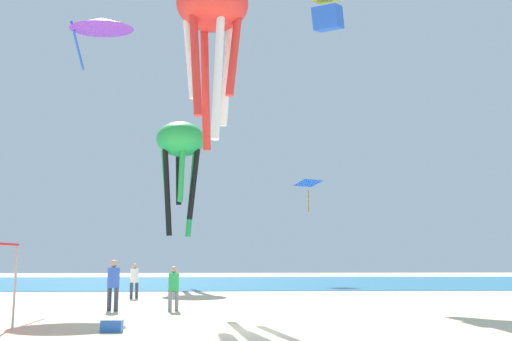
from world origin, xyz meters
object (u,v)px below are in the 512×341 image
at_px(person_rightmost, 113,281).
at_px(kite_box_yellow, 328,4).
at_px(person_far_shore, 174,285).
at_px(person_leftmost, 134,278).
at_px(kite_diamond_blue, 308,185).
at_px(kite_octopus_green, 181,145).
at_px(cooler_box, 112,325).
at_px(kite_delta_purple, 102,24).
at_px(kite_octopus_red, 212,13).

bearing_deg(person_rightmost, kite_box_yellow, -106.53).
bearing_deg(person_rightmost, person_far_shore, -152.58).
xyz_separation_m(person_leftmost, kite_box_yellow, (10.23, 2.74, 15.64)).
xyz_separation_m(person_far_shore, kite_diamond_blue, (7.93, 20.89, 6.48)).
distance_m(kite_octopus_green, kite_box_yellow, 13.16).
bearing_deg(person_leftmost, person_far_shore, -108.13).
xyz_separation_m(person_rightmost, kite_octopus_green, (0.94, 15.41, 8.26)).
height_order(person_far_shore, kite_diamond_blue, kite_diamond_blue).
height_order(cooler_box, kite_delta_purple, kite_delta_purple).
height_order(person_leftmost, kite_box_yellow, kite_box_yellow).
bearing_deg(kite_diamond_blue, kite_octopus_red, 45.80).
xyz_separation_m(person_leftmost, kite_octopus_green, (1.24, 9.06, 8.39)).
bearing_deg(kite_diamond_blue, person_leftmost, 28.09).
height_order(kite_octopus_green, kite_box_yellow, kite_box_yellow).
relative_size(kite_delta_purple, kite_octopus_red, 0.59).
bearing_deg(kite_box_yellow, kite_delta_purple, -142.16).
xyz_separation_m(person_far_shore, kite_octopus_green, (-1.33, 15.55, 8.41)).
distance_m(kite_box_yellow, kite_octopus_red, 11.39).
xyz_separation_m(cooler_box, kite_octopus_green, (-0.29, 21.36, 9.20)).
height_order(person_far_shore, kite_octopus_red, kite_octopus_red).
distance_m(person_leftmost, kite_delta_purple, 13.43).
distance_m(kite_octopus_green, kite_delta_purple, 10.42).
distance_m(cooler_box, kite_box_yellow, 23.92).
bearing_deg(kite_octopus_green, cooler_box, -10.02).
bearing_deg(kite_octopus_red, cooler_box, -97.35).
height_order(person_rightmost, kite_box_yellow, kite_box_yellow).
height_order(kite_diamond_blue, kite_octopus_red, kite_octopus_red).
height_order(kite_octopus_green, kite_delta_purple, kite_delta_purple).
bearing_deg(kite_diamond_blue, person_rightmost, 38.02).
distance_m(person_rightmost, cooler_box, 6.15).
bearing_deg(cooler_box, kite_box_yellow, 59.99).
height_order(person_rightmost, kite_diamond_blue, kite_diamond_blue).
bearing_deg(person_leftmost, kite_box_yellow, -24.76).
bearing_deg(kite_delta_purple, kite_octopus_green, 85.98).
distance_m(kite_box_yellow, kite_delta_purple, 12.89).
bearing_deg(kite_octopus_red, kite_box_yellow, 64.28).
relative_size(cooler_box, kite_octopus_red, 0.08).
height_order(cooler_box, kite_box_yellow, kite_box_yellow).
bearing_deg(cooler_box, person_rightmost, 101.70).
xyz_separation_m(kite_octopus_green, kite_delta_purple, (-3.48, -8.55, 4.84)).
distance_m(person_rightmost, kite_box_yellow, 20.54).
height_order(person_far_shore, kite_box_yellow, kite_box_yellow).
height_order(person_far_shore, kite_octopus_green, kite_octopus_green).
bearing_deg(kite_octopus_green, kite_delta_purple, -32.96).
relative_size(person_rightmost, kite_diamond_blue, 0.80).
bearing_deg(kite_octopus_red, kite_diamond_blue, 83.29).
xyz_separation_m(person_leftmost, kite_delta_purple, (-2.24, 0.50, 13.23)).
height_order(person_leftmost, cooler_box, person_leftmost).
distance_m(kite_delta_purple, kite_octopus_red, 8.85).
distance_m(person_leftmost, kite_octopus_red, 13.09).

